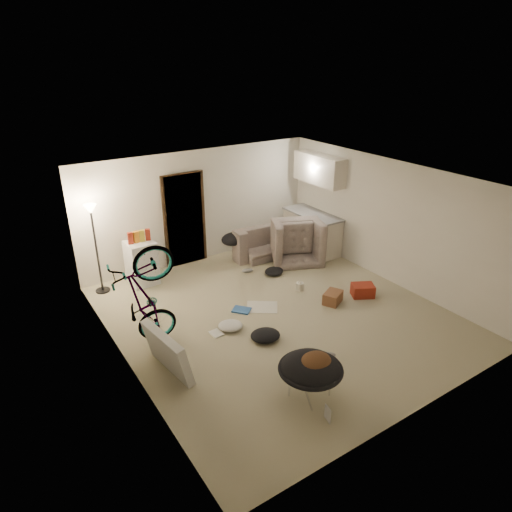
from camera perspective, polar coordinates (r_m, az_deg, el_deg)
floor at (r=8.40m, az=2.69°, el=-7.40°), size 5.50×6.00×0.02m
ceiling at (r=7.39m, az=3.08°, el=9.47°), size 5.50×6.00×0.02m
wall_back at (r=10.23m, az=-7.11°, el=6.18°), size 5.50×0.02×2.50m
wall_front at (r=5.95m, az=20.35°, el=-9.36°), size 5.50×0.02×2.50m
wall_left at (r=6.72m, az=-16.63°, el=-4.74°), size 0.02×6.00×2.50m
wall_right at (r=9.59m, az=16.39°, el=4.12°), size 0.02×6.00×2.50m
doorway at (r=10.11m, az=-8.97°, el=4.47°), size 0.85×0.10×2.04m
door_trim at (r=10.08m, az=-8.90°, el=4.42°), size 0.97×0.04×2.10m
floor_lamp at (r=9.14m, az=-19.65°, el=3.07°), size 0.28×0.28×1.81m
kitchen_counter at (r=10.97m, az=6.96°, el=2.95°), size 0.60×1.50×0.88m
counter_top at (r=10.81m, az=7.08°, el=5.22°), size 0.64×1.54×0.04m
kitchen_uppers at (r=10.60m, az=7.92°, el=10.71°), size 0.38×1.40×0.65m
sofa at (r=10.81m, az=1.51°, el=1.91°), size 1.98×0.87×0.57m
armchair at (r=10.55m, az=4.65°, el=1.76°), size 1.44×1.37×0.74m
bicycle at (r=7.52m, az=-13.45°, el=-7.84°), size 1.94×1.08×1.06m
book_asset at (r=6.33m, az=9.27°, el=-20.02°), size 0.25×0.20×0.02m
mini_fridge at (r=9.57m, az=-14.11°, el=-0.82°), size 0.56×0.56×0.91m
snack_box_0 at (r=9.31m, az=-15.42°, el=1.97°), size 0.11×0.09×0.30m
snack_box_1 at (r=9.34m, az=-14.73°, el=2.13°), size 0.11×0.09×0.30m
snack_box_2 at (r=9.38m, az=-14.04°, el=2.29°), size 0.11×0.08×0.30m
snack_box_3 at (r=9.41m, az=-13.36°, el=2.45°), size 0.12×0.10×0.30m
saucer_chair at (r=6.46m, az=6.80°, el=-14.43°), size 0.89×0.89×0.63m
hoodie at (r=6.35m, az=7.42°, el=-13.03°), size 0.53×0.47×0.22m
sofa_drape at (r=10.24m, az=-2.86°, el=2.13°), size 0.59×0.50×0.28m
tv_box at (r=6.97m, az=-11.02°, el=-11.71°), size 0.40×1.08×0.71m
drink_case_a at (r=8.82m, az=9.58°, el=-5.14°), size 0.47×0.43×0.22m
drink_case_b at (r=9.17m, az=13.20°, el=-4.20°), size 0.51×0.47×0.24m
juicer at (r=9.20m, az=5.49°, el=-3.72°), size 0.16×0.16×0.23m
newspaper at (r=8.61m, az=0.76°, el=-6.40°), size 0.72×0.69×0.01m
book_blue at (r=8.50m, az=-1.82°, el=-6.76°), size 0.39×0.40×0.03m
book_white at (r=7.88m, az=-4.98°, el=-9.61°), size 0.19×0.24×0.02m
shoe_1 at (r=9.88m, az=-1.08°, el=-1.84°), size 0.27×0.18×0.09m
shoe_2 at (r=7.13m, az=4.88°, el=-13.36°), size 0.14×0.27×0.10m
shoe_3 at (r=7.36m, az=8.86°, el=-12.20°), size 0.31×0.23×0.11m
clothes_lump_a at (r=7.68m, az=1.18°, el=-9.89°), size 0.60×0.55×0.16m
clothes_lump_b at (r=9.82m, az=2.26°, el=-1.91°), size 0.51×0.47×0.13m
clothes_lump_c at (r=7.97m, az=-3.22°, el=-8.68°), size 0.55×0.53×0.13m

